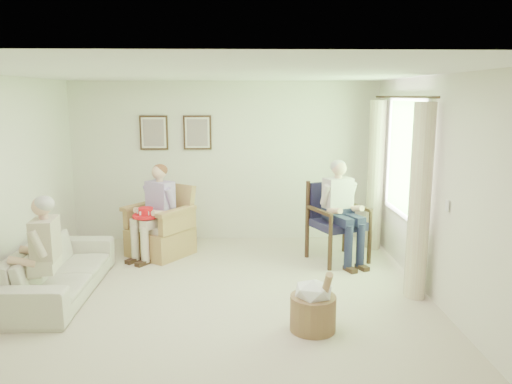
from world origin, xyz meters
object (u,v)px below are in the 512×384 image
(hatbox, at_px, (313,305))
(person_dark, at_px, (340,204))
(wood_armchair, at_px, (337,218))
(person_sofa, at_px, (40,248))
(sofa, at_px, (59,269))
(red_hat, at_px, (146,214))
(person_wicker, at_px, (158,205))
(wicker_armchair, at_px, (161,233))

(hatbox, bearing_deg, person_dark, 72.45)
(wood_armchair, xyz_separation_m, person_sofa, (-3.60, -1.72, 0.11))
(sofa, bearing_deg, red_hat, -34.15)
(wood_armchair, bearing_deg, person_sofa, -177.58)
(red_hat, bearing_deg, person_wicker, 46.13)
(person_dark, height_order, hatbox, person_dark)
(wicker_armchair, xyz_separation_m, person_sofa, (-0.98, -2.00, 0.39))
(wood_armchair, relative_size, person_dark, 0.77)
(hatbox, bearing_deg, red_hat, 132.86)
(red_hat, bearing_deg, wicker_armchair, 62.95)
(person_sofa, height_order, red_hat, person_sofa)
(wood_armchair, distance_m, person_sofa, 3.99)
(red_hat, bearing_deg, person_dark, -3.37)
(person_sofa, bearing_deg, red_hat, 148.13)
(wood_armchair, xyz_separation_m, red_hat, (-2.77, -0.02, 0.08))
(sofa, bearing_deg, hatbox, -109.54)
(wicker_armchair, distance_m, hatbox, 3.22)
(wicker_armchair, distance_m, person_dark, 2.71)
(wood_armchair, xyz_separation_m, person_dark, (0.00, -0.18, 0.25))
(wood_armchair, xyz_separation_m, sofa, (-3.60, -1.25, -0.31))
(sofa, height_order, person_dark, person_dark)
(wicker_armchair, xyz_separation_m, person_dark, (2.62, -0.46, 0.53))
(wicker_armchair, relative_size, person_dark, 0.72)
(person_sofa, bearing_deg, hatbox, 73.25)
(wicker_armchair, relative_size, sofa, 0.50)
(person_wicker, xyz_separation_m, person_dark, (2.62, -0.32, 0.07))
(wood_armchair, height_order, person_wicker, person_wicker)
(person_dark, xyz_separation_m, hatbox, (-0.67, -2.10, -0.59))
(person_wicker, xyz_separation_m, hatbox, (1.95, -2.42, -0.52))
(wood_armchair, height_order, hatbox, wood_armchair)
(sofa, xyz_separation_m, person_sofa, (0.00, -0.48, 0.42))
(person_sofa, bearing_deg, person_dark, 107.30)
(wicker_armchair, bearing_deg, sofa, -87.35)
(wicker_armchair, distance_m, sofa, 1.81)
(wood_armchair, relative_size, hatbox, 1.61)
(person_dark, bearing_deg, wicker_armchair, 146.93)
(wood_armchair, distance_m, hatbox, 2.41)
(person_sofa, distance_m, hatbox, 3.02)
(person_sofa, bearing_deg, wicker_armchair, 147.98)
(person_dark, relative_size, person_sofa, 1.14)
(sofa, relative_size, person_sofa, 1.65)
(person_dark, height_order, red_hat, person_dark)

